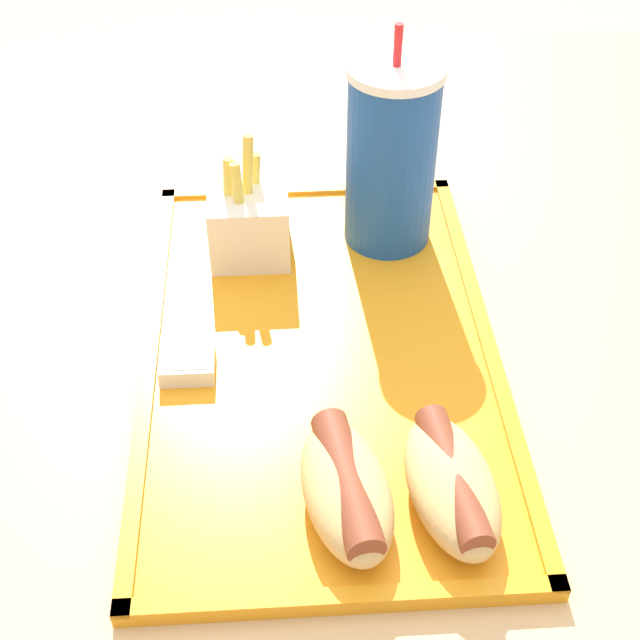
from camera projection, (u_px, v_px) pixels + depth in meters
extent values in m
cube|color=tan|center=(306.00, 611.00, 0.97)|extent=(1.20, 1.15, 0.76)
cube|color=orange|center=(320.00, 352.00, 0.72)|extent=(0.46, 0.28, 0.01)
cube|color=orange|center=(150.00, 353.00, 0.71)|extent=(0.46, 0.01, 0.00)
cube|color=orange|center=(487.00, 339.00, 0.72)|extent=(0.46, 0.01, 0.00)
cube|color=orange|center=(306.00, 190.00, 0.88)|extent=(0.01, 0.28, 0.00)
cube|color=orange|center=(342.00, 596.00, 0.55)|extent=(0.01, 0.28, 0.00)
cylinder|color=#194CA5|center=(391.00, 160.00, 0.77)|extent=(0.08, 0.08, 0.16)
cylinder|color=white|center=(396.00, 70.00, 0.72)|extent=(0.08, 0.08, 0.01)
cylinder|color=red|center=(398.00, 45.00, 0.70)|extent=(0.01, 0.01, 0.03)
ellipsoid|color=tan|center=(451.00, 485.00, 0.59)|extent=(0.12, 0.07, 0.04)
cylinder|color=brown|center=(453.00, 477.00, 0.58)|extent=(0.11, 0.04, 0.02)
ellipsoid|color=tan|center=(346.00, 490.00, 0.59)|extent=(0.13, 0.07, 0.04)
cylinder|color=brown|center=(347.00, 482.00, 0.58)|extent=(0.11, 0.04, 0.03)
cube|color=silver|center=(249.00, 217.00, 0.80)|extent=(0.09, 0.07, 0.06)
cylinder|color=#E5C14C|center=(248.00, 184.00, 0.77)|extent=(0.02, 0.02, 0.09)
cylinder|color=#E5C14C|center=(229.00, 195.00, 0.77)|extent=(0.02, 0.02, 0.07)
cylinder|color=#E5C14C|center=(239.00, 203.00, 0.76)|extent=(0.02, 0.02, 0.07)
cylinder|color=#E5C14C|center=(255.00, 183.00, 0.78)|extent=(0.01, 0.02, 0.06)
cube|color=silver|center=(187.00, 361.00, 0.69)|extent=(0.04, 0.04, 0.02)
cube|color=white|center=(187.00, 355.00, 0.69)|extent=(0.03, 0.03, 0.00)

